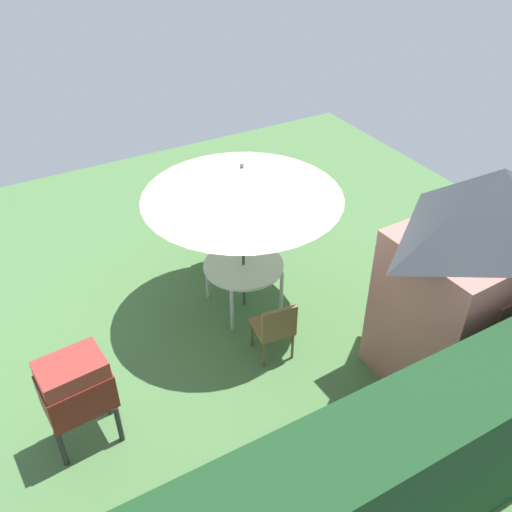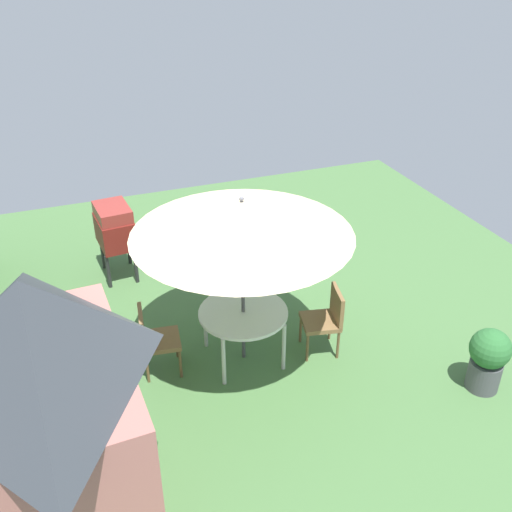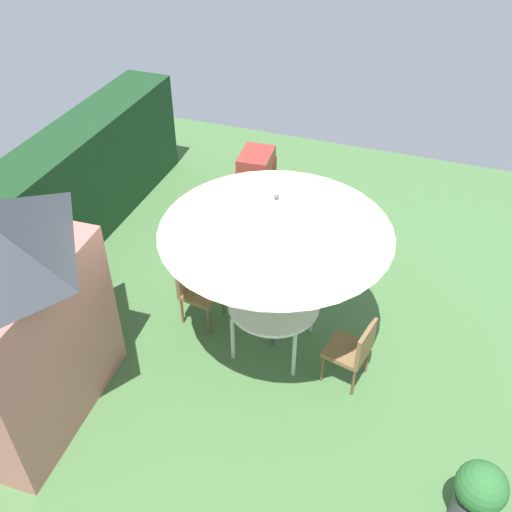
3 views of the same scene
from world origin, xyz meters
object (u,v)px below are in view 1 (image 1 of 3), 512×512
bbq_grill (76,387)px  patio_umbrella (242,182)px  chair_near_shed (275,327)px  chair_far_side (224,235)px  garden_shed (475,274)px  potted_plant_by_shed (253,180)px  patio_table (243,268)px

bbq_grill → patio_umbrella: bearing=-156.0°
chair_near_shed → chair_far_side: same height
garden_shed → potted_plant_by_shed: size_ratio=3.32×
chair_far_side → patio_umbrella: bearing=78.0°
bbq_grill → chair_far_side: (-2.83, -2.21, -0.33)m
garden_shed → patio_table: garden_shed is taller
patio_table → bbq_grill: bbq_grill is taller
patio_umbrella → potted_plant_by_shed: bearing=-121.7°
patio_umbrella → garden_shed: bearing=128.4°
bbq_grill → potted_plant_by_shed: 5.55m
patio_umbrella → bbq_grill: bearing=24.0°
patio_umbrella → chair_near_shed: 1.86m
patio_table → chair_far_side: (-0.22, -1.05, -0.14)m
bbq_grill → potted_plant_by_shed: bbq_grill is taller
bbq_grill → garden_shed: bearing=165.7°
patio_table → chair_near_shed: (0.15, 1.11, -0.14)m
chair_far_side → potted_plant_by_shed: size_ratio=1.09×
patio_umbrella → chair_near_shed: patio_umbrella is taller
patio_table → bbq_grill: bearing=24.0°
patio_umbrella → chair_far_side: patio_umbrella is taller
garden_shed → bbq_grill: size_ratio=2.30×
chair_near_shed → potted_plant_by_shed: 3.99m
garden_shed → bbq_grill: garden_shed is taller
garden_shed → chair_near_shed: 2.45m
garden_shed → chair_far_side: size_ratio=3.06×
garden_shed → chair_near_shed: garden_shed is taller
patio_table → chair_far_side: bearing=-102.0°
garden_shed → bbq_grill: bearing=-14.3°
patio_table → chair_far_side: 1.09m
patio_umbrella → chair_far_side: bearing=-102.0°
patio_table → potted_plant_by_shed: 2.95m
garden_shed → bbq_grill: (4.41, -1.12, -0.56)m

